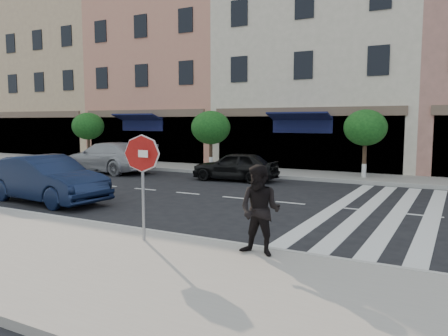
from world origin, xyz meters
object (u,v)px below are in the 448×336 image
car_far_mid (235,166)px  stop_sign (142,163)px  walker (260,210)px  car_near_mid (47,179)px  car_far_left (107,157)px

car_far_mid → stop_sign: bearing=12.1°
walker → car_near_mid: bearing=165.6°
walker → car_far_left: 16.13m
stop_sign → car_far_left: (-10.39, 9.85, -1.00)m
walker → car_far_mid: bearing=120.0°
stop_sign → walker: size_ratio=1.31×
car_near_mid → car_far_mid: (3.04, 7.64, -0.11)m
stop_sign → car_near_mid: size_ratio=0.48×
stop_sign → car_far_mid: size_ratio=0.58×
stop_sign → car_near_mid: stop_sign is taller
car_near_mid → car_far_left: bearing=35.1°
stop_sign → car_far_left: stop_sign is taller
stop_sign → car_near_mid: 6.69m
stop_sign → car_far_mid: (-3.06, 10.18, -1.14)m
walker → car_far_mid: walker is taller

